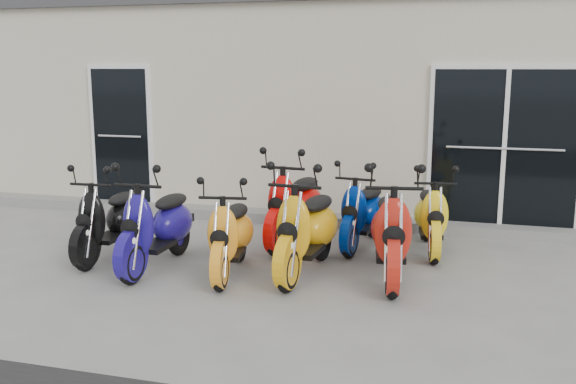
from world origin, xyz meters
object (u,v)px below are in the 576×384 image
scooter_front_blue (156,214)px  scooter_back_blue (363,202)px  scooter_front_orange_b (307,217)px  scooter_front_orange_a (230,224)px  scooter_front_red (391,219)px  scooter_back_yellow (431,207)px  scooter_back_red (295,194)px  scooter_front_black (109,209)px

scooter_front_blue → scooter_back_blue: scooter_front_blue is taller
scooter_front_orange_b → scooter_front_orange_a: bearing=-159.2°
scooter_front_red → scooter_back_blue: bearing=103.9°
scooter_back_blue → scooter_back_yellow: size_ratio=1.01×
scooter_back_yellow → scooter_front_red: bearing=-115.4°
scooter_back_yellow → scooter_front_blue: bearing=-161.3°
scooter_back_red → scooter_front_blue: bearing=-125.1°
scooter_front_blue → scooter_back_red: 1.89m
scooter_front_orange_b → scooter_back_blue: (0.41, 1.28, -0.08)m
scooter_back_blue → scooter_back_yellow: (0.85, 0.01, -0.01)m
scooter_back_red → scooter_back_blue: size_ratio=1.13×
scooter_front_red → scooter_back_red: (-1.37, 1.07, -0.01)m
scooter_front_orange_a → scooter_back_red: (0.35, 1.42, 0.07)m
scooter_front_orange_b → scooter_front_red: (0.91, 0.11, 0.01)m
scooter_front_red → scooter_front_orange_b: bearing=178.0°
scooter_front_orange_b → scooter_back_red: (-0.46, 1.18, -0.00)m
scooter_front_orange_b → scooter_back_blue: bearing=76.7°
scooter_back_blue → scooter_front_blue: bearing=-136.8°
scooter_front_black → scooter_back_yellow: bearing=17.8°
scooter_back_blue → scooter_front_black: bearing=-148.2°
scooter_front_black → scooter_back_red: 2.32m
scooter_front_orange_a → scooter_back_red: 1.46m
scooter_front_red → scooter_back_yellow: 1.24m
scooter_front_blue → scooter_back_blue: 2.61m
scooter_front_blue → scooter_back_yellow: bearing=27.8°
scooter_front_red → scooter_back_yellow: scooter_front_red is taller
scooter_back_blue → scooter_back_yellow: scooter_back_blue is taller
scooter_front_blue → scooter_front_red: 2.64m
scooter_back_yellow → scooter_front_black: bearing=-169.3°
scooter_back_blue → scooter_front_orange_a: bearing=-121.3°
scooter_front_blue → scooter_back_red: (1.24, 1.42, 0.02)m
scooter_front_orange_b → scooter_front_red: size_ratio=0.99×
scooter_back_red → scooter_back_blue: 0.88m
scooter_front_orange_a → scooter_front_red: bearing=2.4°
scooter_front_orange_b → scooter_back_yellow: size_ratio=1.15×
scooter_back_yellow → scooter_front_orange_a: bearing=-152.2°
scooter_front_red → scooter_back_red: 1.74m
scooter_front_red → scooter_back_red: bearing=133.0°
scooter_front_blue → scooter_front_red: bearing=8.1°
scooter_back_red → scooter_back_yellow: scooter_back_red is taller
scooter_front_blue → scooter_back_red: bearing=49.3°
scooter_front_orange_a → scooter_back_blue: 1.95m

